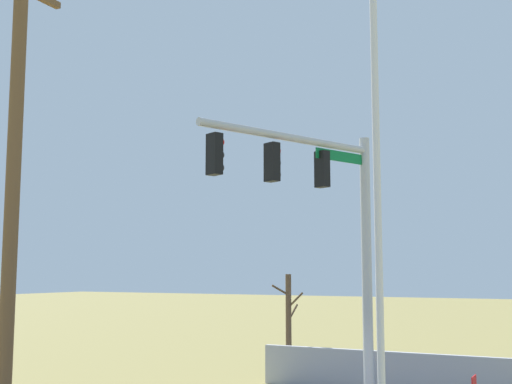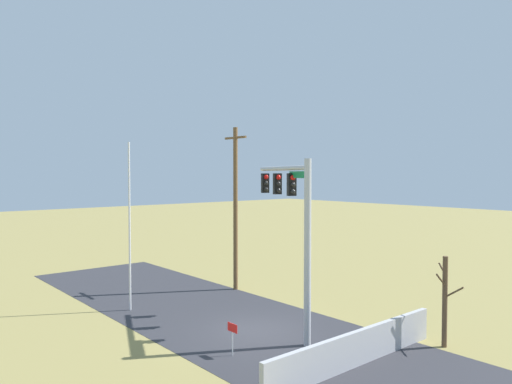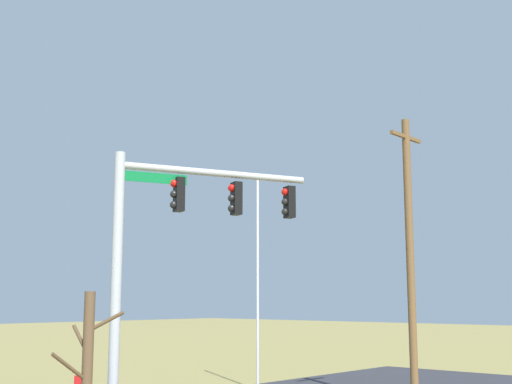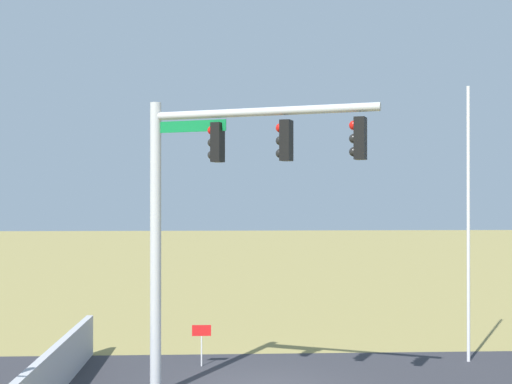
% 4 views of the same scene
% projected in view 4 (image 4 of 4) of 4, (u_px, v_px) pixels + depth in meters
% --- Properties ---
extents(retaining_fence, '(0.20, 8.92, 1.24)m').
position_uv_depth(retaining_fence, '(55.00, 371.00, 17.26)').
color(retaining_fence, '#A8A8AD').
rests_on(retaining_fence, ground_plane).
extents(signal_mast, '(5.39, 2.42, 7.38)m').
position_uv_depth(signal_mast, '(213.00, 191.00, 16.73)').
color(signal_mast, '#B2B5BA').
rests_on(signal_mast, ground_plane).
extents(flagpole, '(0.10, 0.10, 8.36)m').
position_uv_depth(flagpole, '(468.00, 224.00, 20.80)').
color(flagpole, silver).
rests_on(flagpole, ground_plane).
extents(open_sign, '(0.56, 0.04, 1.22)m').
position_uv_depth(open_sign, '(202.00, 336.00, 20.20)').
color(open_sign, silver).
rests_on(open_sign, ground_plane).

